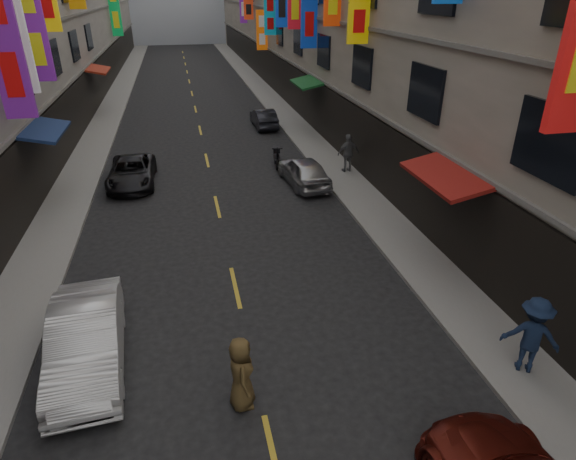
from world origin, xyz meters
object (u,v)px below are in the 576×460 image
scooter_far_right (277,157)px  pedestrian_rnear (532,335)px  car_right_mid (304,171)px  car_left_mid (86,340)px  car_left_far (132,172)px  car_right_far (264,118)px  pedestrian_crossing (241,373)px  pedestrian_rfar (348,153)px

scooter_far_right → pedestrian_rnear: size_ratio=0.96×
scooter_far_right → car_right_mid: size_ratio=0.47×
scooter_far_right → car_right_mid: car_right_mid is taller
car_left_mid → pedestrian_rnear: 9.99m
car_left_mid → car_left_far: car_left_mid is taller
car_right_far → pedestrian_rnear: pedestrian_rnear is taller
car_right_far → pedestrian_rnear: 22.88m
car_right_mid → pedestrian_rnear: size_ratio=2.02×
car_left_mid → car_right_far: size_ratio=1.23×
car_left_mid → car_right_far: car_left_mid is taller
car_right_mid → car_right_far: car_right_mid is taller
car_left_far → car_right_mid: (7.46, -1.72, 0.06)m
car_left_far → car_right_mid: car_right_mid is taller
pedestrian_crossing → car_left_mid: bearing=59.2°
car_left_mid → car_right_mid: 12.70m
car_left_far → pedestrian_crossing: bearing=-76.3°
car_right_far → car_left_mid: bearing=68.1°
car_right_mid → pedestrian_crossing: 12.86m
car_left_far → pedestrian_rfar: bearing=-3.3°
scooter_far_right → car_left_mid: car_left_mid is taller
car_right_mid → car_left_far: bearing=-18.5°
car_right_mid → pedestrian_crossing: size_ratio=2.23×
scooter_far_right → pedestrian_rnear: (2.66, -15.35, 0.62)m
pedestrian_rfar → car_left_far: bearing=-11.5°
car_left_mid → car_right_mid: size_ratio=1.14×
pedestrian_rfar → car_right_mid: bearing=14.8°
car_right_mid → pedestrian_rnear: (2.01, -12.53, 0.41)m
scooter_far_right → pedestrian_rfar: bearing=156.7°
scooter_far_right → pedestrian_crossing: size_ratio=1.06×
car_left_mid → pedestrian_rfar: size_ratio=2.42×
car_right_far → car_left_far: bearing=47.6°
car_right_mid → pedestrian_rfar: (2.38, 0.96, 0.37)m
car_right_mid → car_right_far: (0.00, 10.26, -0.06)m
car_left_mid → pedestrian_rnear: bearing=-18.4°
pedestrian_rnear → pedestrian_crossing: 6.41m
scooter_far_right → car_right_mid: 2.90m
pedestrian_rnear → pedestrian_rfar: size_ratio=1.05×
car_left_mid → pedestrian_crossing: (3.30, -1.97, 0.14)m
car_right_far → pedestrian_crossing: 22.78m
pedestrian_rnear → pedestrian_crossing: pedestrian_rnear is taller
scooter_far_right → car_left_mid: bearing=69.8°
scooter_far_right → car_left_far: 6.90m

